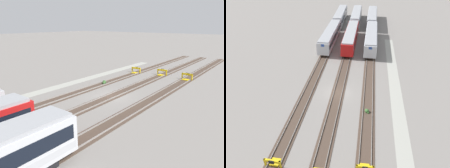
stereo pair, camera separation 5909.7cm
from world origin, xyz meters
TOP-DOWN VIEW (x-y plane):
  - ground_plane at (0.00, 0.00)m, footprint 400.00×400.00m
  - service_walkway at (0.00, -9.81)m, footprint 54.00×2.00m
  - rail_track_nearest at (0.00, -5.16)m, footprint 90.00×2.24m
  - rail_track_near_inner at (0.00, 0.00)m, footprint 90.00×2.24m
  - rail_track_middle at (0.00, 5.16)m, footprint 90.00×2.24m
  - subway_car_front_row_leftmost at (22.07, 5.18)m, footprint 18.03×3.05m
  - subway_car_front_row_left_inner at (41.00, 5.17)m, footprint 18.04×3.08m
  - subway_car_front_row_centre at (22.07, -5.12)m, footprint 18.03×3.01m
  - subway_car_front_row_right_inner at (22.07, -0.05)m, footprint 18.01×2.90m
  - subway_car_front_row_rightmost at (41.18, -0.03)m, footprint 18.03×3.02m
  - subway_car_back_row_leftmost at (40.76, -5.12)m, footprint 18.03×3.06m
  - bumper_stop_nearest_track at (-14.77, -5.15)m, footprint 1.37×2.01m
  - bumper_stop_middle_track at (-15.49, 5.15)m, footprint 1.37×2.01m
  - weed_clump at (-4.47, -5.07)m, footprint 0.92×0.70m

SIDE VIEW (x-z plane):
  - ground_plane at x=0.00m, z-range 0.00..0.00m
  - service_walkway at x=0.00m, z-range 0.00..0.01m
  - rail_track_nearest at x=0.00m, z-range -0.06..0.15m
  - rail_track_near_inner at x=0.00m, z-range -0.06..0.15m
  - rail_track_middle at x=0.00m, z-range -0.06..0.15m
  - weed_clump at x=-4.47m, z-range -0.08..0.56m
  - bumper_stop_nearest_track at x=-14.77m, z-range -0.10..1.12m
  - bumper_stop_middle_track at x=-15.49m, z-range -0.10..1.12m
  - subway_car_front_row_leftmost at x=22.07m, z-range 0.19..3.89m
  - subway_car_front_row_left_inner at x=41.00m, z-range 0.19..3.89m
  - subway_car_front_row_centre at x=22.07m, z-range 0.19..3.89m
  - subway_car_front_row_right_inner at x=22.07m, z-range 0.19..3.89m
  - subway_car_front_row_rightmost at x=41.18m, z-range 0.19..3.89m
  - subway_car_back_row_leftmost at x=40.76m, z-range 0.19..3.89m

